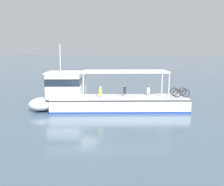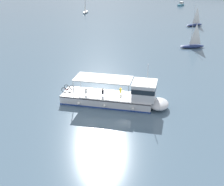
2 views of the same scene
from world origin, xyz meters
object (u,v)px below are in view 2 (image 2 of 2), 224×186
Objects in this scene: sailboat_far_left at (194,24)px; sailboat_near_port at (192,45)px; ferry_main at (120,97)px; motorboat_off_stern at (181,4)px; sailboat_mid_channel at (85,11)px.

sailboat_near_port is at bearing -64.56° from sailboat_far_left.
motorboat_off_stern is (-33.64, 76.24, -0.47)m from ferry_main.
sailboat_mid_channel is (-15.20, -33.03, -0.00)m from motorboat_off_stern.
sailboat_mid_channel is (-48.83, 43.21, -0.47)m from ferry_main.
motorboat_off_stern is at bearing 120.86° from sailboat_near_port.
sailboat_mid_channel reaches higher than motorboat_off_stern.
sailboat_near_port is at bearing 99.96° from ferry_main.
sailboat_mid_channel is 1.00× the size of sailboat_far_left.
sailboat_near_port is (8.92, -18.75, 0.00)m from sailboat_far_left.
ferry_main is 48.98m from sailboat_far_left.
sailboat_mid_channel is at bearing 138.49° from ferry_main.
ferry_main is at bearing -73.55° from sailboat_far_left.
motorboat_off_stern is 55.92m from sailboat_near_port.
ferry_main is at bearing -66.19° from motorboat_off_stern.
sailboat_far_left is (34.96, 3.77, 0.00)m from sailboat_mid_channel.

